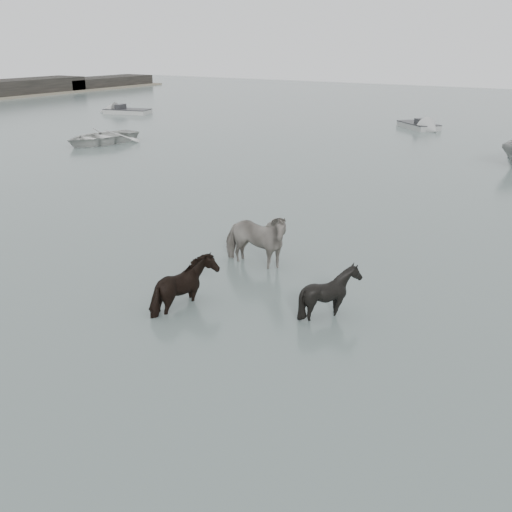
# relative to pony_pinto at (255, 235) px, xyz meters

# --- Properties ---
(ground) EXTENTS (140.00, 140.00, 0.00)m
(ground) POSITION_rel_pony_pinto_xyz_m (0.97, -2.67, -0.91)
(ground) COLOR #566662
(ground) RESTS_ON ground
(pony_pinto) EXTENTS (2.15, 0.99, 1.81)m
(pony_pinto) POSITION_rel_pony_pinto_xyz_m (0.00, 0.00, 0.00)
(pony_pinto) COLOR black
(pony_pinto) RESTS_ON ground
(pony_dark) EXTENTS (1.72, 1.85, 1.52)m
(pony_dark) POSITION_rel_pony_pinto_xyz_m (-0.02, -2.99, -0.15)
(pony_dark) COLOR black
(pony_dark) RESTS_ON ground
(pony_black) EXTENTS (1.46, 1.36, 1.38)m
(pony_black) POSITION_rel_pony_pinto_xyz_m (2.99, -1.64, -0.22)
(pony_black) COLOR black
(pony_black) RESTS_ON ground
(rowboat_lead) EXTENTS (3.93, 5.09, 0.97)m
(rowboat_lead) POSITION_rel_pony_pinto_xyz_m (-18.21, 12.04, -0.42)
(rowboat_lead) COLOR silver
(rowboat_lead) RESTS_ON ground
(skiff_outer) EXTENTS (5.48, 2.85, 0.75)m
(skiff_outer) POSITION_rel_pony_pinto_xyz_m (-27.09, 23.64, -0.53)
(skiff_outer) COLOR #A6A7A2
(skiff_outer) RESTS_ON ground
(skiff_mid) EXTENTS (4.39, 4.22, 0.75)m
(skiff_mid) POSITION_rel_pony_pinto_xyz_m (-3.83, 28.04, -0.53)
(skiff_mid) COLOR #969895
(skiff_mid) RESTS_ON ground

